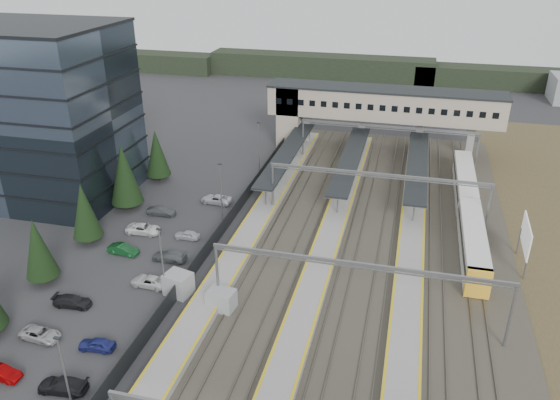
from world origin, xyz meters
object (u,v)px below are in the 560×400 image
(relay_cabin_near, at_px, (221,300))
(footbridge, at_px, (367,106))
(billboard, at_px, (526,237))
(train, at_px, (468,210))
(relay_cabin_far, at_px, (178,284))
(office_building, at_px, (35,113))

(relay_cabin_near, height_order, footbridge, footbridge)
(footbridge, relative_size, billboard, 6.17)
(relay_cabin_near, xyz_separation_m, train, (25.36, 25.91, 0.74))
(train, bearing_deg, footbridge, 123.10)
(footbridge, distance_m, train, 30.45)
(train, height_order, billboard, billboard)
(footbridge, bearing_deg, train, -56.90)
(relay_cabin_far, bearing_deg, train, 38.46)
(office_building, distance_m, relay_cabin_near, 41.95)
(footbridge, relative_size, train, 1.11)
(relay_cabin_near, bearing_deg, footbridge, 79.91)
(relay_cabin_near, xyz_separation_m, footbridge, (9.06, 50.91, 6.80))
(office_building, relative_size, footbridge, 0.60)
(relay_cabin_far, relative_size, billboard, 0.48)
(relay_cabin_near, bearing_deg, relay_cabin_far, 164.25)
(relay_cabin_far, xyz_separation_m, footbridge, (14.42, 49.39, 6.70))
(office_building, relative_size, billboard, 3.71)
(relay_cabin_far, bearing_deg, billboard, 22.12)
(relay_cabin_far, height_order, billboard, billboard)
(footbridge, bearing_deg, billboard, -57.98)
(relay_cabin_far, height_order, train, train)
(footbridge, bearing_deg, relay_cabin_near, -100.09)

